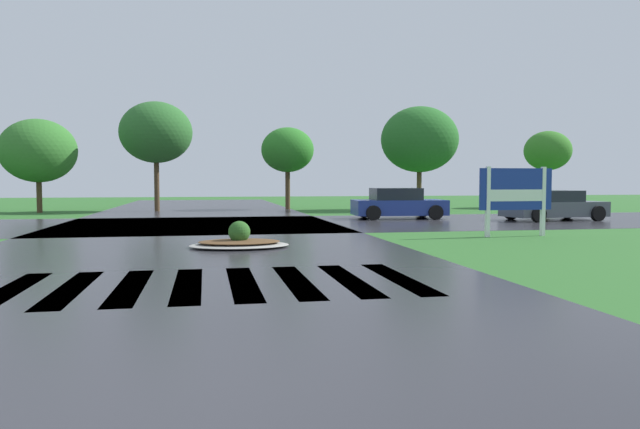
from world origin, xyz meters
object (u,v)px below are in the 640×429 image
Objects in this scene: car_dark_suv at (553,206)px; median_island at (239,242)px; estate_billboard at (516,192)px; car_white_sedan at (398,204)px.

median_island is at bearing -155.07° from car_dark_suv.
car_white_sedan is (-0.82, 8.90, -0.71)m from estate_billboard.
car_dark_suv reaches higher than median_island.
car_white_sedan is at bearing -87.00° from estate_billboard.
car_dark_suv is at bearing -17.66° from car_white_sedan.
car_white_sedan is (-6.19, 2.33, 0.03)m from car_dark_suv.
car_dark_suv is 1.06× the size of car_white_sedan.
estate_billboard is at bearing -81.78° from car_white_sedan.
estate_billboard is 8.69m from median_island.
car_dark_suv is 6.61m from car_white_sedan.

